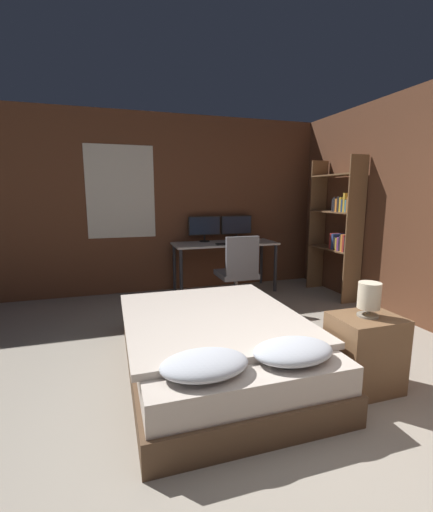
# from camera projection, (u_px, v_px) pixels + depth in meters

# --- Properties ---
(ground_plane) EXTENTS (20.00, 20.00, 0.00)m
(ground_plane) POSITION_uv_depth(u_px,v_px,m) (345.00, 467.00, 1.91)
(ground_plane) COLOR #9E9384
(wall_back) EXTENTS (12.00, 0.08, 2.70)m
(wall_back) POSITION_uv_depth(u_px,v_px,m) (186.00, 204.00, 5.39)
(wall_back) COLOR brown
(wall_back) RESTS_ON ground_plane
(wall_side_right) EXTENTS (0.06, 12.00, 2.70)m
(wall_side_right) POSITION_uv_depth(u_px,v_px,m) (432.00, 209.00, 3.72)
(wall_side_right) COLOR brown
(wall_side_right) RESTS_ON ground_plane
(bed) EXTENTS (1.47, 2.01, 0.55)m
(bed) POSITION_uv_depth(u_px,v_px,m) (216.00, 346.00, 2.90)
(bed) COLOR brown
(bed) RESTS_ON ground_plane
(nightstand) EXTENTS (0.50, 0.40, 0.59)m
(nightstand) POSITION_uv_depth(u_px,v_px,m) (365.00, 353.00, 2.64)
(nightstand) COLOR brown
(nightstand) RESTS_ON ground_plane
(bedside_lamp) EXTENTS (0.17, 0.17, 0.26)m
(bedside_lamp) POSITION_uv_depth(u_px,v_px,m) (369.00, 297.00, 2.56)
(bedside_lamp) COLOR gray
(bedside_lamp) RESTS_ON nightstand
(desk) EXTENTS (1.60, 0.62, 0.77)m
(desk) POSITION_uv_depth(u_px,v_px,m) (225.00, 248.00, 5.30)
(desk) COLOR beige
(desk) RESTS_ON ground_plane
(monitor_left) EXTENTS (0.51, 0.16, 0.40)m
(monitor_left) POSITION_uv_depth(u_px,v_px,m) (204.00, 227.00, 5.36)
(monitor_left) COLOR black
(monitor_left) RESTS_ON desk
(monitor_right) EXTENTS (0.51, 0.16, 0.40)m
(monitor_right) POSITION_uv_depth(u_px,v_px,m) (236.00, 226.00, 5.52)
(monitor_right) COLOR black
(monitor_right) RESTS_ON desk
(keyboard) EXTENTS (0.39, 0.13, 0.02)m
(keyboard) POSITION_uv_depth(u_px,v_px,m) (229.00, 244.00, 5.09)
(keyboard) COLOR black
(keyboard) RESTS_ON desk
(computer_mouse) EXTENTS (0.07, 0.05, 0.04)m
(computer_mouse) POSITION_uv_depth(u_px,v_px,m) (247.00, 242.00, 5.18)
(computer_mouse) COLOR black
(computer_mouse) RESTS_ON desk
(office_chair) EXTENTS (0.52, 0.52, 0.98)m
(office_chair) POSITION_uv_depth(u_px,v_px,m) (238.00, 278.00, 4.60)
(office_chair) COLOR black
(office_chair) RESTS_ON ground_plane
(bookshelf) EXTENTS (0.29, 0.91, 2.02)m
(bookshelf) POSITION_uv_depth(u_px,v_px,m) (339.00, 223.00, 4.94)
(bookshelf) COLOR brown
(bookshelf) RESTS_ON ground_plane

